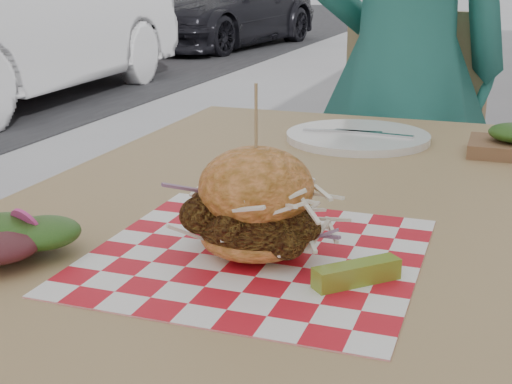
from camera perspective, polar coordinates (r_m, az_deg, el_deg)
diner at (r=1.98m, az=11.67°, el=9.59°), size 0.68×0.55×1.61m
car_white at (r=6.30m, az=-19.62°, el=12.69°), size 1.56×4.05×1.31m
car_dark at (r=10.56m, az=-2.49°, el=14.48°), size 2.10×3.92×1.08m
patio_table at (r=1.05m, az=3.98°, el=-4.30°), size 0.80×1.20×0.75m
patio_chair at (r=2.09m, az=12.45°, el=2.91°), size 0.51×0.52×0.95m
paper_liner at (r=0.81m, az=-0.00°, el=-5.03°), size 0.36×0.36×0.00m
sandwich at (r=0.79m, az=-0.00°, el=-1.36°), size 0.17×0.17×0.19m
pickle_spear at (r=0.74m, az=8.06°, el=-6.46°), size 0.08×0.08×0.02m
side_salad at (r=0.84m, az=-19.36°, el=-4.10°), size 0.14×0.13×0.05m
place_setting at (r=1.36m, az=8.14°, el=4.39°), size 0.27×0.27×0.02m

